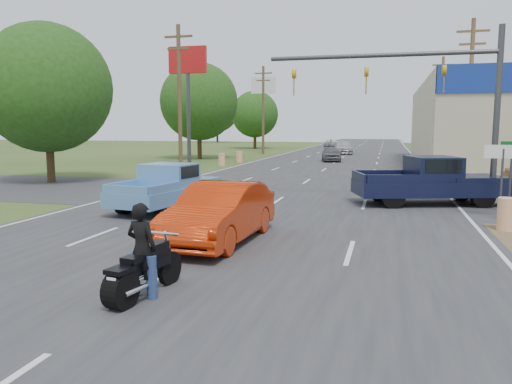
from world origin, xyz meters
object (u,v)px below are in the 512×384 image
(red_convertible, at_px, (220,213))
(distant_car_silver, at_px, (343,147))
(navy_pickup, at_px, (433,180))
(motorcycle, at_px, (141,273))
(distant_car_grey, at_px, (331,154))
(rider, at_px, (142,254))
(blue_pickup, at_px, (170,186))
(distant_car_white, at_px, (331,143))

(red_convertible, bearing_deg, distant_car_silver, 93.90)
(navy_pickup, bearing_deg, distant_car_silver, 173.26)
(motorcycle, bearing_deg, red_convertible, 100.21)
(navy_pickup, bearing_deg, distant_car_grey, 178.46)
(distant_car_grey, bearing_deg, motorcycle, -98.60)
(rider, bearing_deg, distant_car_grey, -79.46)
(motorcycle, xyz_separation_m, distant_car_silver, (-0.66, 51.01, 0.27))
(blue_pickup, height_order, navy_pickup, navy_pickup)
(distant_car_white, bearing_deg, red_convertible, 83.87)
(red_convertible, relative_size, blue_pickup, 0.89)
(red_convertible, bearing_deg, motorcycle, -86.16)
(navy_pickup, xyz_separation_m, distant_car_silver, (-6.75, 37.82, -0.23))
(rider, bearing_deg, motorcycle, 90.00)
(blue_pickup, bearing_deg, rider, -59.69)
(navy_pickup, xyz_separation_m, distant_car_white, (-10.42, 57.78, -0.38))
(navy_pickup, distance_m, distant_car_grey, 25.54)
(red_convertible, distance_m, rider, 4.60)
(red_convertible, distance_m, motorcycle, 4.66)
(motorcycle, relative_size, distant_car_grey, 0.54)
(blue_pickup, xyz_separation_m, distant_car_grey, (3.09, 28.29, -0.19))
(distant_car_grey, bearing_deg, rider, -98.58)
(distant_car_grey, xyz_separation_m, distant_car_white, (-3.67, 33.15, -0.08))
(rider, distance_m, navy_pickup, 14.48)
(red_convertible, xyz_separation_m, rider, (0.06, -4.60, 0.04))
(red_convertible, xyz_separation_m, distant_car_white, (-4.28, 66.32, -0.20))
(red_convertible, xyz_separation_m, navy_pickup, (6.14, 8.54, 0.18))
(navy_pickup, distance_m, distant_car_silver, 38.42)
(navy_pickup, relative_size, distant_car_grey, 1.56)
(motorcycle, xyz_separation_m, distant_car_white, (-4.33, 70.97, 0.12))
(rider, relative_size, distant_car_silver, 0.32)
(distant_car_silver, bearing_deg, rider, -95.97)
(rider, relative_size, distant_car_grey, 0.42)
(rider, distance_m, blue_pickup, 10.20)
(blue_pickup, relative_size, distant_car_silver, 1.05)
(rider, distance_m, distant_car_grey, 37.78)
(motorcycle, height_order, blue_pickup, blue_pickup)
(blue_pickup, relative_size, distant_car_grey, 1.36)
(blue_pickup, bearing_deg, distant_car_white, 99.19)
(navy_pickup, xyz_separation_m, distant_car_grey, (-6.75, 24.63, -0.30))
(red_convertible, distance_m, distant_car_silver, 46.37)
(navy_pickup, distance_m, distant_car_white, 58.71)
(rider, bearing_deg, distant_car_white, -76.98)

